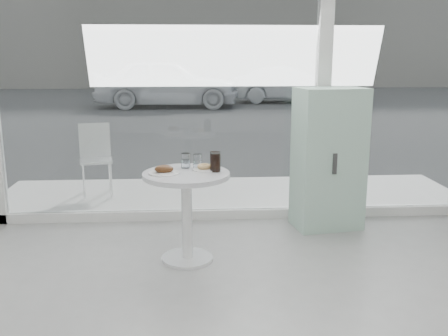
{
  "coord_description": "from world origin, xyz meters",
  "views": [
    {
      "loc": [
        -0.44,
        -2.1,
        1.72
      ],
      "look_at": [
        -0.2,
        1.7,
        0.85
      ],
      "focal_mm": 40.0,
      "sensor_mm": 36.0,
      "label": 1
    }
  ],
  "objects": [
    {
      "name": "car_silver",
      "position": [
        3.02,
        15.99,
        0.65
      ],
      "size": [
        4.01,
        1.6,
        1.3
      ],
      "primitive_type": "imported",
      "rotation": [
        0.0,
        0.0,
        1.51
      ],
      "color": "#989BA0",
      "rests_on": "street"
    },
    {
      "name": "cola_glass",
      "position": [
        -0.26,
        1.93,
        0.85
      ],
      "size": [
        0.09,
        0.09,
        0.17
      ],
      "color": "white",
      "rests_on": "main_table"
    },
    {
      "name": "plate_fritter",
      "position": [
        -0.68,
        1.87,
        0.8
      ],
      "size": [
        0.25,
        0.25,
        0.07
      ],
      "color": "white",
      "rests_on": "main_table"
    },
    {
      "name": "water_tumbler_a",
      "position": [
        -0.5,
        2.08,
        0.83
      ],
      "size": [
        0.08,
        0.08,
        0.13
      ],
      "color": "white",
      "rests_on": "main_table"
    },
    {
      "name": "street",
      "position": [
        0.0,
        16.0,
        -0.0
      ],
      "size": [
        40.0,
        24.0,
        0.0
      ],
      "primitive_type": "cube",
      "color": "#353535",
      "rests_on": "ground"
    },
    {
      "name": "patio_deck",
      "position": [
        0.0,
        3.8,
        0.03
      ],
      "size": [
        5.6,
        1.6,
        0.05
      ],
      "primitive_type": "cube",
      "color": "white",
      "rests_on": "ground"
    },
    {
      "name": "main_table",
      "position": [
        -0.5,
        1.9,
        0.55
      ],
      "size": [
        0.72,
        0.72,
        0.77
      ],
      "color": "white",
      "rests_on": "ground"
    },
    {
      "name": "mint_cabinet",
      "position": [
        0.91,
        2.68,
        0.7
      ],
      "size": [
        0.71,
        0.53,
        1.41
      ],
      "rotation": [
        0.0,
        0.0,
        0.16
      ],
      "color": "#9FCBB2",
      "rests_on": "ground"
    },
    {
      "name": "storefront",
      "position": [
        0.07,
        3.0,
        1.71
      ],
      "size": [
        5.0,
        0.14,
        3.0
      ],
      "color": "white",
      "rests_on": "ground"
    },
    {
      "name": "far_building",
      "position": [
        0.0,
        25.0,
        4.0
      ],
      "size": [
        40.0,
        2.0,
        8.0
      ],
      "primitive_type": "cube",
      "color": "gray",
      "rests_on": "ground"
    },
    {
      "name": "patio_chair",
      "position": [
        -1.62,
        3.91,
        0.54
      ],
      "size": [
        0.44,
        0.44,
        0.86
      ],
      "rotation": [
        0.0,
        0.0,
        0.21
      ],
      "color": "white",
      "rests_on": "patio_deck"
    },
    {
      "name": "water_tumbler_b",
      "position": [
        -0.4,
        2.06,
        0.82
      ],
      "size": [
        0.07,
        0.07,
        0.12
      ],
      "color": "white",
      "rests_on": "main_table"
    },
    {
      "name": "plate_donut",
      "position": [
        -0.35,
        1.98,
        0.79
      ],
      "size": [
        0.2,
        0.2,
        0.05
      ],
      "color": "white",
      "rests_on": "main_table"
    },
    {
      "name": "car_white",
      "position": [
        -1.26,
        14.59,
        0.8
      ],
      "size": [
        4.75,
        2.07,
        1.59
      ],
      "primitive_type": "imported",
      "rotation": [
        0.0,
        0.0,
        1.53
      ],
      "color": "white",
      "rests_on": "street"
    }
  ]
}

